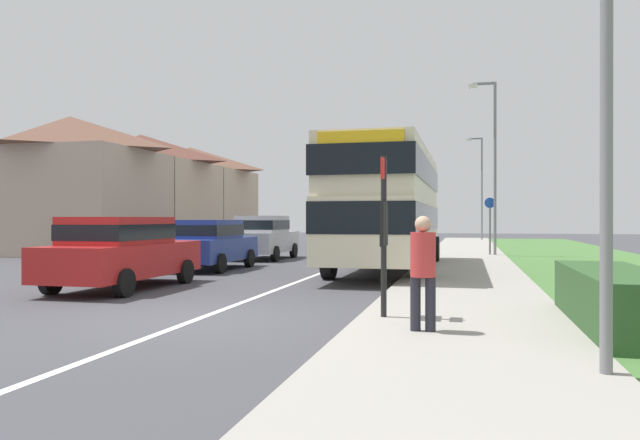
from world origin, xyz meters
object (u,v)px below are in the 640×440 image
object	(u,v)px
parked_car_blue	(210,242)
street_lamp_mid	(492,157)
double_decker_bus	(388,202)
parked_car_red	(122,249)
cycle_route_sign	(490,224)
pedestrian_at_stop	(423,268)
bus_stop_sign	(384,225)
parked_car_silver	(263,236)
street_lamp_far	(480,182)

from	to	relation	value
parked_car_blue	street_lamp_mid	bearing A→B (deg)	42.73
double_decker_bus	parked_car_red	distance (m)	8.32
double_decker_bus	parked_car_red	xyz separation A→B (m)	(-5.41, -6.20, -1.22)
parked_car_blue	cycle_route_sign	xyz separation A→B (m)	(8.93, 8.54, 0.55)
double_decker_bus	cycle_route_sign	xyz separation A→B (m)	(3.31, 7.75, -0.71)
pedestrian_at_stop	bus_stop_sign	bearing A→B (deg)	122.26
cycle_route_sign	street_lamp_mid	size ratio (longest dim) A/B	0.34
parked_car_blue	parked_car_silver	size ratio (longest dim) A/B	1.00
parked_car_silver	street_lamp_far	bearing A→B (deg)	68.01
parked_car_red	cycle_route_sign	size ratio (longest dim) A/B	1.79
parked_car_blue	bus_stop_sign	bearing A→B (deg)	-52.01
parked_car_blue	street_lamp_mid	size ratio (longest dim) A/B	0.55
parked_car_red	bus_stop_sign	distance (m)	7.31
parked_car_silver	pedestrian_at_stop	distance (m)	16.55
parked_car_blue	street_lamp_far	world-z (taller)	street_lamp_far
street_lamp_mid	street_lamp_far	xyz separation A→B (m)	(-0.10, 18.77, 0.06)
pedestrian_at_stop	parked_car_red	bearing A→B (deg)	149.25
parked_car_red	bus_stop_sign	size ratio (longest dim) A/B	1.74
parked_car_red	cycle_route_sign	bearing A→B (deg)	58.01
parked_car_silver	bus_stop_sign	bearing A→B (deg)	-64.02
pedestrian_at_stop	bus_stop_sign	distance (m)	1.38
cycle_route_sign	parked_car_blue	bearing A→B (deg)	-136.27
double_decker_bus	parked_car_red	size ratio (longest dim) A/B	2.29
parked_car_red	pedestrian_at_stop	world-z (taller)	parked_car_red
bus_stop_sign	street_lamp_far	xyz separation A→B (m)	(2.18, 35.74, 2.74)
parked_car_silver	street_lamp_far	xyz separation A→B (m)	(8.88, 21.98, 3.33)
parked_car_red	pedestrian_at_stop	xyz separation A→B (m)	(7.20, -4.29, 0.06)
double_decker_bus	parked_car_silver	bearing A→B (deg)	142.17
pedestrian_at_stop	cycle_route_sign	bearing A→B (deg)	85.26
cycle_route_sign	street_lamp_far	world-z (taller)	street_lamp_far
parked_car_blue	double_decker_bus	bearing A→B (deg)	7.99
cycle_route_sign	street_lamp_far	xyz separation A→B (m)	(-0.01, 18.56, 2.85)
parked_car_red	street_lamp_mid	bearing A→B (deg)	57.35
double_decker_bus	parked_car_red	world-z (taller)	double_decker_bus
parked_car_silver	cycle_route_sign	xyz separation A→B (m)	(8.89, 3.42, 0.48)
parked_car_blue	pedestrian_at_stop	bearing A→B (deg)	-52.60
double_decker_bus	bus_stop_sign	distance (m)	9.51
parked_car_blue	cycle_route_sign	size ratio (longest dim) A/B	1.60
double_decker_bus	parked_car_blue	bearing A→B (deg)	-172.01
parked_car_red	parked_car_blue	distance (m)	5.42
parked_car_blue	bus_stop_sign	distance (m)	10.97
double_decker_bus	pedestrian_at_stop	world-z (taller)	double_decker_bus
street_lamp_far	street_lamp_mid	bearing A→B (deg)	-89.69
double_decker_bus	parked_car_silver	distance (m)	7.16
double_decker_bus	pedestrian_at_stop	xyz separation A→B (m)	(1.79, -10.49, -1.17)
parked_car_red	parked_car_silver	size ratio (longest dim) A/B	1.11
cycle_route_sign	bus_stop_sign	bearing A→B (deg)	-97.25
parked_car_silver	street_lamp_mid	xyz separation A→B (m)	(8.98, 3.21, 3.27)
bus_stop_sign	street_lamp_far	world-z (taller)	street_lamp_far
bus_stop_sign	street_lamp_mid	xyz separation A→B (m)	(2.28, 16.97, 2.68)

